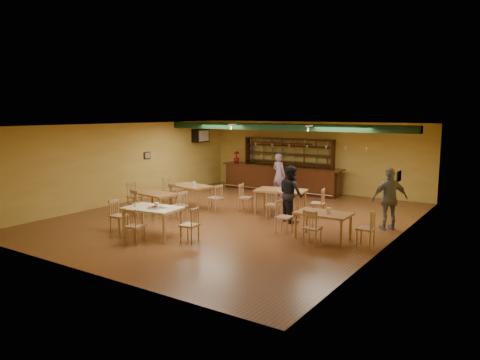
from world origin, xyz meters
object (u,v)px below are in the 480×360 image
Objects in this scene: dining_table_a at (191,196)px; dining_table_d at (323,226)px; bar_counter at (281,179)px; dining_table_c at (156,203)px; patron_right_a at (291,194)px; dining_table_b at (280,202)px; patron_bar at (279,174)px; near_table at (153,222)px.

dining_table_d is at bearing -6.07° from dining_table_a.
bar_counter is 3.59× the size of dining_table_a.
dining_table_c is at bearing -86.84° from dining_table_a.
dining_table_d is 0.82× the size of patron_right_a.
dining_table_b is at bearing -61.35° from bar_counter.
dining_table_c is 0.84× the size of patron_bar.
dining_table_b reaches higher than dining_table_a.
patron_right_a reaches higher than dining_table_c.
dining_table_b is at bearing 19.56° from dining_table_a.
near_table is at bearing -40.20° from dining_table_c.
patron_right_a is at bearing 6.22° from dining_table_a.
bar_counter reaches higher than dining_table_b.
dining_table_a is 0.93× the size of dining_table_b.
dining_table_b reaches higher than near_table.
patron_bar reaches higher than dining_table_d.
dining_table_b reaches higher than dining_table_d.
dining_table_a is 4.05m from patron_bar.
near_table is at bearing -150.08° from dining_table_d.
dining_table_d is at bearing 10.49° from dining_table_c.
near_table is (1.88, -2.06, 0.04)m from dining_table_c.
patron_bar reaches higher than near_table.
dining_table_b is at bearing 133.35° from patron_bar.
dining_table_c is at bearing -102.41° from bar_counter.
dining_table_c is 2.79m from near_table.
patron_right_a is at bearing 141.25° from dining_table_d.
dining_table_a is at bearing 165.81° from dining_table_d.
bar_counter is 3.62× the size of near_table.
bar_counter is 5.44m from patron_right_a.
dining_table_b is 3.23m from dining_table_d.
dining_table_a is at bearing 93.14° from dining_table_c.
near_table is 7.46m from patron_bar.
dining_table_c is (-3.44, -2.41, -0.04)m from dining_table_b.
dining_table_a is 0.86× the size of patron_right_a.
dining_table_d is (2.46, -2.10, -0.05)m from dining_table_b.
bar_counter is at bearing 82.17° from dining_table_a.
near_table is 0.86× the size of patron_right_a.
dining_table_c is (-0.13, -1.70, -0.02)m from dining_table_a.
patron_bar is (0.37, -0.83, 0.31)m from bar_counter.
near_table is 4.39m from patron_right_a.
dining_table_a is (-1.24, -4.51, -0.18)m from bar_counter.
patron_bar is at bearing -20.87° from patron_right_a.
patron_bar is (1.73, 5.38, 0.50)m from dining_table_c.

